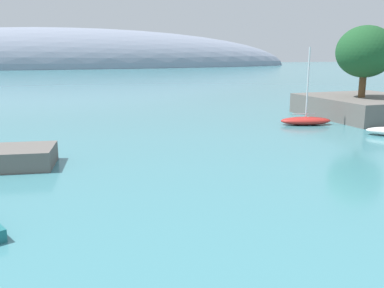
{
  "coord_description": "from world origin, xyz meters",
  "views": [
    {
      "loc": [
        -10.98,
        -4.88,
        8.37
      ],
      "look_at": [
        -0.82,
        23.31,
        1.79
      ],
      "focal_mm": 39.31,
      "sensor_mm": 36.0,
      "label": 1
    }
  ],
  "objects": [
    {
      "name": "distant_ridge",
      "position": [
        1.62,
        237.81,
        0.0
      ],
      "size": [
        272.68,
        60.49,
        42.26
      ],
      "primitive_type": "ellipsoid",
      "color": "gray",
      "rests_on": "ground"
    },
    {
      "name": "tree_clump_shore",
      "position": [
        27.8,
        38.5,
        8.38
      ],
      "size": [
        7.17,
        7.17,
        8.98
      ],
      "color": "brown",
      "rests_on": "shore_outcrop"
    },
    {
      "name": "sailboat_red_mid_mooring",
      "position": [
        18.08,
        36.39,
        0.56
      ],
      "size": [
        6.34,
        3.88,
        8.93
      ],
      "rotation": [
        0.0,
        0.0,
        6.0
      ],
      "color": "red",
      "rests_on": "water"
    },
    {
      "name": "shore_outcrop",
      "position": [
        29.29,
        39.06,
        1.32
      ],
      "size": [
        13.85,
        14.85,
        2.65
      ],
      "primitive_type": "cube",
      "color": "#66605B",
      "rests_on": "ground"
    }
  ]
}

